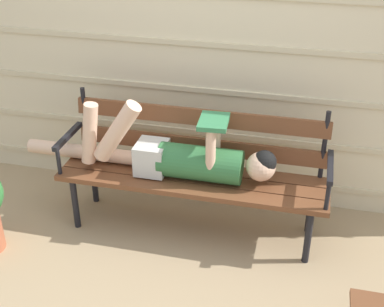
% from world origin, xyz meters
% --- Properties ---
extents(ground_plane, '(12.00, 12.00, 0.00)m').
position_xyz_m(ground_plane, '(0.00, 0.00, 0.00)').
color(ground_plane, tan).
extents(house_siding, '(4.80, 0.08, 2.35)m').
position_xyz_m(house_siding, '(0.00, 0.72, 1.18)').
color(house_siding, beige).
rests_on(house_siding, ground).
extents(park_bench, '(1.80, 0.44, 0.90)m').
position_xyz_m(park_bench, '(0.00, 0.25, 0.48)').
color(park_bench, brown).
rests_on(park_bench, ground).
extents(reclining_person, '(1.76, 0.26, 0.54)m').
position_xyz_m(reclining_person, '(-0.10, 0.18, 0.57)').
color(reclining_person, '#33703D').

